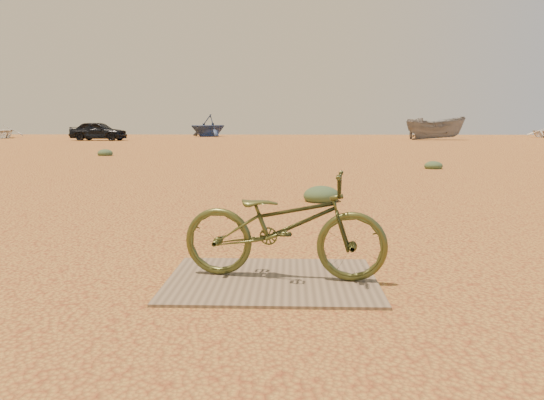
{
  "coord_description": "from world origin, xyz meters",
  "views": [
    {
      "loc": [
        -0.45,
        -4.33,
        1.22
      ],
      "look_at": [
        -0.6,
        -0.32,
        0.64
      ],
      "focal_mm": 35.0,
      "sensor_mm": 36.0,
      "label": 1
    }
  ],
  "objects_px": {
    "bicycle": "(284,225)",
    "boat_far_left": "(208,125)",
    "boat_mid_right": "(435,128)",
    "plywood_board": "(272,280)",
    "car": "(98,131)"
  },
  "relations": [
    {
      "from": "bicycle",
      "to": "boat_far_left",
      "type": "height_order",
      "value": "boat_far_left"
    },
    {
      "from": "bicycle",
      "to": "boat_mid_right",
      "type": "relative_size",
      "value": 0.34
    },
    {
      "from": "plywood_board",
      "to": "car",
      "type": "distance_m",
      "value": 39.0
    },
    {
      "from": "plywood_board",
      "to": "bicycle",
      "type": "bearing_deg",
      "value": 27.13
    },
    {
      "from": "plywood_board",
      "to": "bicycle",
      "type": "relative_size",
      "value": 1.02
    },
    {
      "from": "plywood_board",
      "to": "car",
      "type": "xyz_separation_m",
      "value": [
        -14.55,
        36.18,
        0.71
      ]
    },
    {
      "from": "car",
      "to": "boat_mid_right",
      "type": "height_order",
      "value": "boat_mid_right"
    },
    {
      "from": "plywood_board",
      "to": "car",
      "type": "height_order",
      "value": "car"
    },
    {
      "from": "bicycle",
      "to": "boat_mid_right",
      "type": "height_order",
      "value": "boat_mid_right"
    },
    {
      "from": "bicycle",
      "to": "car",
      "type": "distance_m",
      "value": 38.99
    },
    {
      "from": "car",
      "to": "boat_far_left",
      "type": "distance_m",
      "value": 14.32
    },
    {
      "from": "plywood_board",
      "to": "boat_far_left",
      "type": "height_order",
      "value": "boat_far_left"
    },
    {
      "from": "bicycle",
      "to": "boat_far_left",
      "type": "distance_m",
      "value": 49.61
    },
    {
      "from": "plywood_board",
      "to": "boat_mid_right",
      "type": "height_order",
      "value": "boat_mid_right"
    },
    {
      "from": "boat_far_left",
      "to": "car",
      "type": "bearing_deg",
      "value": -76.07
    }
  ]
}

